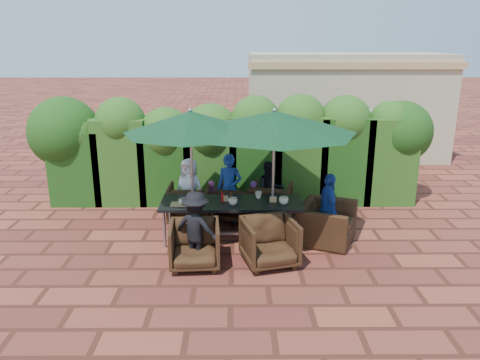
{
  "coord_description": "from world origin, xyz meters",
  "views": [
    {
      "loc": [
        0.09,
        -8.01,
        3.58
      ],
      "look_at": [
        0.15,
        0.4,
        1.07
      ],
      "focal_mm": 35.0,
      "sensor_mm": 36.0,
      "label": 1
    }
  ],
  "objects_px": {
    "umbrella_left": "(190,122)",
    "chair_far_left": "(189,202)",
    "chair_near_right": "(270,240)",
    "dining_table": "(232,205)",
    "umbrella_right": "(274,122)",
    "chair_far_mid": "(236,201)",
    "chair_end_right": "(327,217)",
    "chair_far_right": "(271,200)",
    "chair_near_left": "(195,243)"
  },
  "relations": [
    {
      "from": "chair_far_right",
      "to": "chair_near_left",
      "type": "relative_size",
      "value": 1.02
    },
    {
      "from": "chair_far_left",
      "to": "chair_near_left",
      "type": "bearing_deg",
      "value": 98.51
    },
    {
      "from": "dining_table",
      "to": "chair_near_right",
      "type": "bearing_deg",
      "value": -57.4
    },
    {
      "from": "umbrella_right",
      "to": "chair_far_right",
      "type": "height_order",
      "value": "umbrella_right"
    },
    {
      "from": "chair_far_mid",
      "to": "chair_end_right",
      "type": "bearing_deg",
      "value": 160.55
    },
    {
      "from": "dining_table",
      "to": "umbrella_left",
      "type": "relative_size",
      "value": 1.05
    },
    {
      "from": "umbrella_left",
      "to": "chair_near_left",
      "type": "xyz_separation_m",
      "value": [
        0.12,
        -1.09,
        -1.8
      ]
    },
    {
      "from": "chair_far_right",
      "to": "chair_end_right",
      "type": "relative_size",
      "value": 0.78
    },
    {
      "from": "umbrella_right",
      "to": "chair_far_left",
      "type": "height_order",
      "value": "umbrella_right"
    },
    {
      "from": "chair_far_right",
      "to": "chair_near_left",
      "type": "xyz_separation_m",
      "value": [
        -1.38,
        -2.12,
        -0.01
      ]
    },
    {
      "from": "umbrella_left",
      "to": "chair_far_left",
      "type": "relative_size",
      "value": 2.87
    },
    {
      "from": "dining_table",
      "to": "umbrella_right",
      "type": "distance_m",
      "value": 1.71
    },
    {
      "from": "chair_far_left",
      "to": "chair_far_mid",
      "type": "xyz_separation_m",
      "value": [
        0.95,
        0.14,
        -0.04
      ]
    },
    {
      "from": "chair_far_left",
      "to": "chair_far_right",
      "type": "height_order",
      "value": "chair_far_left"
    },
    {
      "from": "umbrella_left",
      "to": "chair_far_right",
      "type": "xyz_separation_m",
      "value": [
        1.5,
        1.03,
        -1.79
      ]
    },
    {
      "from": "dining_table",
      "to": "chair_near_left",
      "type": "relative_size",
      "value": 3.13
    },
    {
      "from": "dining_table",
      "to": "chair_far_mid",
      "type": "relative_size",
      "value": 3.31
    },
    {
      "from": "chair_near_left",
      "to": "umbrella_left",
      "type": "bearing_deg",
      "value": 92.43
    },
    {
      "from": "chair_far_mid",
      "to": "chair_near_left",
      "type": "height_order",
      "value": "chair_near_left"
    },
    {
      "from": "chair_near_left",
      "to": "chair_end_right",
      "type": "bearing_deg",
      "value": 19.51
    },
    {
      "from": "chair_far_mid",
      "to": "chair_end_right",
      "type": "relative_size",
      "value": 0.72
    },
    {
      "from": "chair_far_left",
      "to": "umbrella_right",
      "type": "bearing_deg",
      "value": 151.29
    },
    {
      "from": "umbrella_right",
      "to": "chair_near_left",
      "type": "bearing_deg",
      "value": -141.16
    },
    {
      "from": "chair_near_right",
      "to": "chair_near_left",
      "type": "bearing_deg",
      "value": 168.1
    },
    {
      "from": "dining_table",
      "to": "chair_far_left",
      "type": "relative_size",
      "value": 3.02
    },
    {
      "from": "chair_far_left",
      "to": "chair_near_right",
      "type": "relative_size",
      "value": 1.0
    },
    {
      "from": "chair_far_right",
      "to": "chair_end_right",
      "type": "bearing_deg",
      "value": 145.06
    },
    {
      "from": "umbrella_left",
      "to": "chair_near_right",
      "type": "height_order",
      "value": "umbrella_left"
    },
    {
      "from": "umbrella_left",
      "to": "chair_far_left",
      "type": "bearing_deg",
      "value": 100.51
    },
    {
      "from": "chair_far_mid",
      "to": "chair_far_right",
      "type": "xyz_separation_m",
      "value": [
        0.72,
        -0.0,
        0.03
      ]
    },
    {
      "from": "chair_near_left",
      "to": "chair_far_right",
      "type": "bearing_deg",
      "value": 53.05
    },
    {
      "from": "chair_far_left",
      "to": "chair_near_right",
      "type": "bearing_deg",
      "value": 128.63
    },
    {
      "from": "chair_near_right",
      "to": "chair_end_right",
      "type": "height_order",
      "value": "chair_end_right"
    },
    {
      "from": "umbrella_left",
      "to": "chair_near_right",
      "type": "bearing_deg",
      "value": -37.16
    },
    {
      "from": "umbrella_left",
      "to": "chair_near_left",
      "type": "height_order",
      "value": "umbrella_left"
    },
    {
      "from": "umbrella_right",
      "to": "chair_far_left",
      "type": "distance_m",
      "value": 2.58
    },
    {
      "from": "umbrella_right",
      "to": "chair_far_right",
      "type": "relative_size",
      "value": 3.48
    },
    {
      "from": "chair_far_left",
      "to": "chair_near_left",
      "type": "xyz_separation_m",
      "value": [
        0.29,
        -1.99,
        -0.02
      ]
    },
    {
      "from": "chair_far_left",
      "to": "chair_end_right",
      "type": "xyz_separation_m",
      "value": [
        2.63,
        -0.98,
        0.04
      ]
    },
    {
      "from": "umbrella_right",
      "to": "chair_far_mid",
      "type": "relative_size",
      "value": 3.75
    },
    {
      "from": "chair_far_mid",
      "to": "chair_end_right",
      "type": "distance_m",
      "value": 2.01
    },
    {
      "from": "chair_end_right",
      "to": "umbrella_left",
      "type": "bearing_deg",
      "value": 111.47
    },
    {
      "from": "umbrella_left",
      "to": "chair_far_left",
      "type": "height_order",
      "value": "umbrella_left"
    },
    {
      "from": "umbrella_left",
      "to": "chair_near_left",
      "type": "relative_size",
      "value": 2.98
    },
    {
      "from": "umbrella_right",
      "to": "chair_near_left",
      "type": "relative_size",
      "value": 3.54
    },
    {
      "from": "umbrella_right",
      "to": "chair_near_right",
      "type": "bearing_deg",
      "value": -96.4
    },
    {
      "from": "dining_table",
      "to": "chair_far_left",
      "type": "xyz_separation_m",
      "value": [
        -0.88,
        0.92,
        -0.25
      ]
    },
    {
      "from": "chair_far_left",
      "to": "chair_near_left",
      "type": "height_order",
      "value": "chair_far_left"
    },
    {
      "from": "dining_table",
      "to": "chair_near_right",
      "type": "relative_size",
      "value": 3.01
    },
    {
      "from": "umbrella_left",
      "to": "dining_table",
      "type": "bearing_deg",
      "value": -1.72
    }
  ]
}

